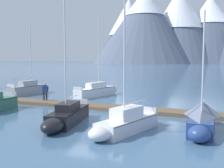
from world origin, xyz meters
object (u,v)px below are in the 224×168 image
object	(u,v)px
sailboat_mid_dock_port	(98,90)
sailboat_mid_dock_starboard	(66,116)
sailboat_nearest_berth	(30,89)
person_on_dock	(45,90)
sailboat_outer_slip	(202,118)
sailboat_far_berth	(124,123)

from	to	relation	value
sailboat_mid_dock_port	sailboat_mid_dock_starboard	xyz separation A→B (m)	(3.32, -13.78, -0.07)
sailboat_nearest_berth	person_on_dock	size ratio (longest dim) A/B	4.94
sailboat_mid_dock_port	sailboat_outer_slip	distance (m)	17.40
sailboat_mid_dock_port	sailboat_mid_dock_starboard	size ratio (longest dim) A/B	1.05
sailboat_nearest_berth	sailboat_outer_slip	distance (m)	23.33
sailboat_mid_dock_port	sailboat_far_berth	size ratio (longest dim) A/B	1.22
sailboat_nearest_berth	person_on_dock	distance (m)	7.69
sailboat_nearest_berth	sailboat_mid_dock_port	xyz separation A→B (m)	(8.41, 1.21, -0.03)
sailboat_nearest_berth	sailboat_mid_dock_starboard	bearing A→B (deg)	-46.97
person_on_dock	sailboat_far_berth	bearing A→B (deg)	-37.13
sailboat_outer_slip	person_on_dock	size ratio (longest dim) A/B	4.18
sailboat_far_berth	sailboat_outer_slip	distance (m)	4.65
sailboat_mid_dock_port	sailboat_outer_slip	size ratio (longest dim) A/B	1.33
sailboat_nearest_berth	sailboat_mid_dock_starboard	distance (m)	17.20
sailboat_mid_dock_starboard	person_on_dock	distance (m)	9.57
sailboat_mid_dock_port	person_on_dock	world-z (taller)	sailboat_mid_dock_port
sailboat_outer_slip	sailboat_far_berth	bearing A→B (deg)	-158.43
sailboat_mid_dock_port	person_on_dock	size ratio (longest dim) A/B	5.54
sailboat_mid_dock_starboard	sailboat_far_berth	world-z (taller)	sailboat_mid_dock_starboard
sailboat_far_berth	person_on_dock	xyz separation A→B (m)	(-10.44, 7.90, 0.67)
sailboat_nearest_berth	sailboat_mid_dock_port	size ratio (longest dim) A/B	0.89
person_on_dock	sailboat_mid_dock_starboard	bearing A→B (deg)	-49.45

